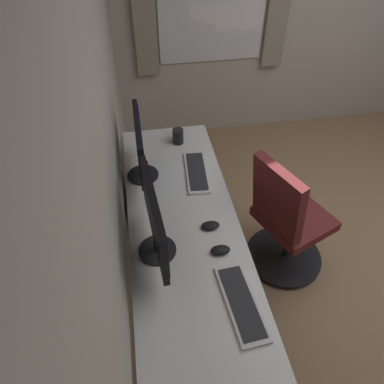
{
  "coord_description": "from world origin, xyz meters",
  "views": [
    {
      "loc": [
        -1.22,
        1.85,
        2.25
      ],
      "look_at": [
        0.13,
        1.62,
        0.95
      ],
      "focal_mm": 33.24,
      "sensor_mm": 36.0,
      "label": 1
    }
  ],
  "objects": [
    {
      "name": "monitor_secondary",
      "position": [
        0.57,
        1.87,
        0.97
      ],
      "size": [
        0.54,
        0.2,
        0.41
      ],
      "color": "black",
      "rests_on": "desk"
    },
    {
      "name": "wall_back",
      "position": [
        0.0,
        2.05,
        1.3
      ],
      "size": [
        4.84,
        0.1,
        2.6
      ],
      "primitive_type": "cube",
      "color": "beige",
      "rests_on": "ground"
    },
    {
      "name": "keyboard_main",
      "position": [
        -0.43,
        1.49,
        0.74
      ],
      "size": [
        0.43,
        0.17,
        0.02
      ],
      "color": "silver",
      "rests_on": "desk"
    },
    {
      "name": "mouse_main",
      "position": [
        0.06,
        1.53,
        0.75
      ],
      "size": [
        0.06,
        0.1,
        0.03
      ],
      "primitive_type": "ellipsoid",
      "color": "black",
      "rests_on": "desk"
    },
    {
      "name": "coffee_mug",
      "position": [
        0.9,
        1.59,
        0.78
      ],
      "size": [
        0.12,
        0.08,
        0.11
      ],
      "color": "black",
      "rests_on": "desk"
    },
    {
      "name": "mouse_spare",
      "position": [
        -0.12,
        1.51,
        0.75
      ],
      "size": [
        0.06,
        0.1,
        0.03
      ],
      "primitive_type": "ellipsoid",
      "color": "black",
      "rests_on": "desk"
    },
    {
      "name": "drawer_pedestal",
      "position": [
        0.48,
        1.7,
        0.35
      ],
      "size": [
        0.4,
        0.51,
        0.69
      ],
      "color": "white",
      "rests_on": "ground"
    },
    {
      "name": "desk",
      "position": [
        0.13,
        1.67,
        0.66
      ],
      "size": [
        1.93,
        0.63,
        0.73
      ],
      "color": "white",
      "rests_on": "ground"
    },
    {
      "name": "monitor_primary",
      "position": [
        -0.06,
        1.84,
        0.98
      ],
      "size": [
        0.58,
        0.2,
        0.42
      ],
      "color": "black",
      "rests_on": "desk"
    },
    {
      "name": "office_chair",
      "position": [
        0.24,
        0.96,
        0.46
      ],
      "size": [
        0.57,
        0.61,
        0.97
      ],
      "color": "maroon",
      "rests_on": "ground"
    },
    {
      "name": "keyboard_spare",
      "position": [
        0.53,
        1.52,
        0.74
      ],
      "size": [
        0.43,
        0.17,
        0.02
      ],
      "color": "silver",
      "rests_on": "desk"
    }
  ]
}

